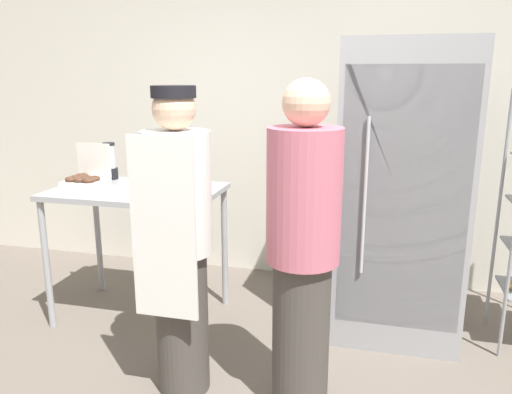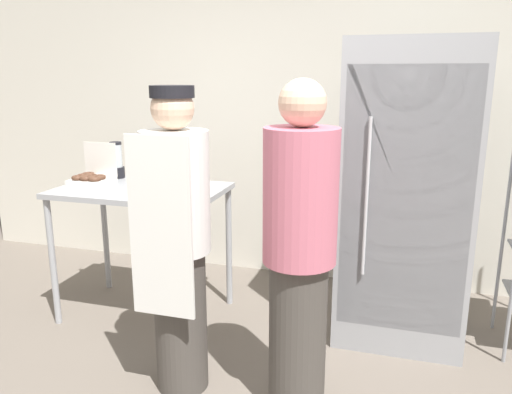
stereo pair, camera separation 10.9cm
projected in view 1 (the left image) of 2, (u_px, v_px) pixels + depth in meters
The scene contains 7 objects.
back_wall at pixel (303, 99), 4.04m from camera, with size 6.40×0.12×2.99m, color silver.
refrigerator at pixel (401, 194), 3.17m from camera, with size 0.78×0.70×1.89m.
prep_counter at pixel (137, 204), 3.40m from camera, with size 1.12×0.71×0.93m.
donut_box at pixel (86, 180), 3.42m from camera, with size 0.26×0.25×0.29m.
blender_pitcher at pixel (110, 163), 3.67m from camera, with size 0.11×0.11×0.27m.
person_baker at pixel (179, 241), 2.57m from camera, with size 0.35×0.36×1.63m.
person_customer at pixel (303, 252), 2.40m from camera, with size 0.35×0.35×1.67m.
Camera 1 is at (0.64, -1.76, 1.69)m, focal length 35.00 mm.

